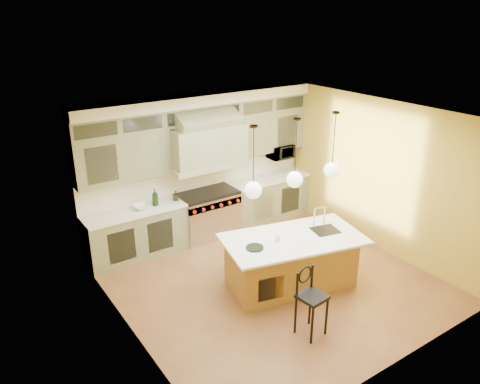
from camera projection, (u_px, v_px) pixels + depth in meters
floor at (272, 281)px, 8.10m from camera, size 5.00×5.00×0.00m
ceiling at (276, 116)px, 7.02m from camera, size 5.00×5.00×0.00m
wall_back at (198, 164)px, 9.48m from camera, size 5.00×0.00×5.00m
wall_front at (401, 273)px, 5.64m from camera, size 5.00×0.00×5.00m
wall_left at (127, 246)px, 6.26m from camera, size 0.00×5.00×5.00m
wall_right at (378, 175)px, 8.87m from camera, size 0.00×5.00×5.00m
back_cabinetry at (204, 169)px, 9.28m from camera, size 5.00×0.77×2.90m
range at (208, 214)px, 9.57m from camera, size 1.20×0.74×0.96m
kitchen_island at (291, 260)px, 7.84m from camera, size 2.50×1.71×1.35m
counter_stool at (311, 298)px, 6.63m from camera, size 0.41×0.41×1.05m
microwave at (280, 152)px, 10.31m from camera, size 0.54×0.37×0.30m
oil_bottle_a at (155, 197)px, 8.76m from camera, size 0.15×0.15×0.33m
oil_bottle_b at (176, 196)px, 9.00m from camera, size 0.09×0.10×0.20m
fruit_bowl at (142, 207)px, 8.66m from camera, size 0.33×0.33×0.08m
cup at (278, 239)px, 7.51m from camera, size 0.10×0.10×0.09m
pendant_left at (253, 188)px, 6.87m from camera, size 0.26×0.26×1.11m
pendant_center at (295, 178)px, 7.29m from camera, size 0.26×0.26×1.11m
pendant_right at (332, 168)px, 7.71m from camera, size 0.26×0.26×1.11m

